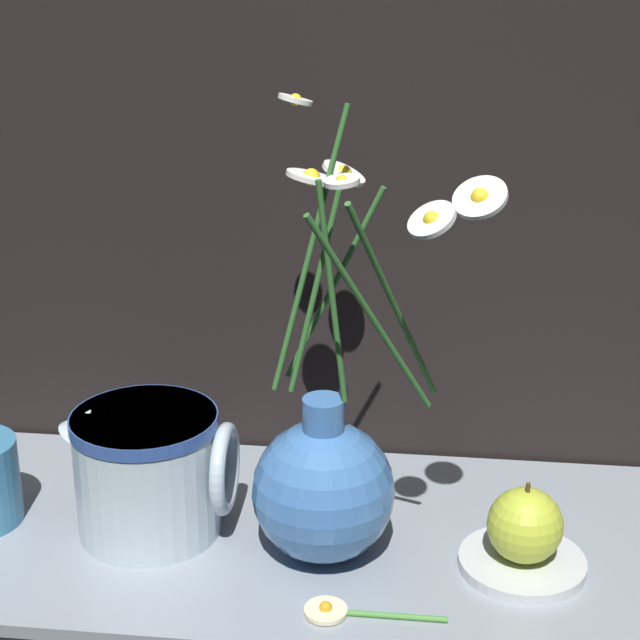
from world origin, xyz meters
name	(u,v)px	position (x,y,z in m)	size (l,w,h in m)	color
ground_plane	(317,545)	(0.00, 0.00, 0.00)	(6.00, 6.00, 0.00)	black
shelf	(317,539)	(0.00, 0.00, 0.01)	(0.81, 0.33, 0.01)	gray
vase_with_flowers	(324,481)	(0.01, -0.03, 0.09)	(0.21, 0.22, 0.40)	#3F72B7
ceramic_pitcher	(149,468)	(-0.15, -0.01, 0.08)	(0.16, 0.13, 0.13)	silver
saucer_plate	(522,563)	(0.19, -0.03, 0.02)	(0.11, 0.11, 0.01)	silver
orange_fruit	(525,525)	(0.19, -0.03, 0.06)	(0.07, 0.07, 0.07)	#B7C638
loose_daisy	(343,611)	(0.04, -0.12, 0.02)	(0.12, 0.04, 0.01)	#4C8E3D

